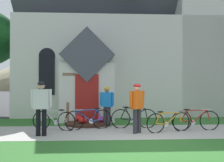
{
  "coord_description": "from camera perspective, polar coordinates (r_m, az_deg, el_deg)",
  "views": [
    {
      "loc": [
        -1.35,
        -7.05,
        1.67
      ],
      "look_at": [
        -0.7,
        4.26,
        1.81
      ],
      "focal_mm": 41.29,
      "sensor_mm": 36.0,
      "label": 1
    }
  ],
  "objects": [
    {
      "name": "distant_hill",
      "position": [
        80.11,
        8.37,
        -1.91
      ],
      "size": [
        99.67,
        49.14,
        24.19
      ],
      "primitive_type": "ellipsoid",
      "color": "#847A5B",
      "rests_on": "ground"
    },
    {
      "name": "church_sign",
      "position": [
        11.17,
        -5.24,
        -1.89
      ],
      "size": [
        2.21,
        0.16,
        2.16
      ],
      "color": "#7F6047",
      "rests_on": "ground"
    },
    {
      "name": "bicycle_blue",
      "position": [
        9.28,
        12.4,
        -8.83
      ],
      "size": [
        1.66,
        0.51,
        0.76
      ],
      "color": "black",
      "rests_on": "ground"
    },
    {
      "name": "cyclist_in_yellow_jersey",
      "position": [
        10.25,
        -1.12,
        -4.99
      ],
      "size": [
        0.55,
        0.42,
        1.58
      ],
      "color": "#2D2D33",
      "rests_on": "ground"
    },
    {
      "name": "flower_bed",
      "position": [
        10.82,
        -5.35,
        -9.14
      ],
      "size": [
        1.85,
        1.85,
        0.34
      ],
      "color": "#382319",
      "rests_on": "ground"
    },
    {
      "name": "bicycle_silver",
      "position": [
        9.67,
        -12.76,
        -8.47
      ],
      "size": [
        1.64,
        0.57,
        0.78
      ],
      "color": "black",
      "rests_on": "ground"
    },
    {
      "name": "sidewalk_slab",
      "position": [
        9.32,
        7.34,
        -11.02
      ],
      "size": [
        32.0,
        2.69,
        0.01
      ],
      "primitive_type": "cube",
      "color": "#A8A59E",
      "rests_on": "ground"
    },
    {
      "name": "bicycle_white",
      "position": [
        9.93,
        4.85,
        -8.16
      ],
      "size": [
        1.77,
        0.1,
        0.84
      ],
      "color": "black",
      "rests_on": "ground"
    },
    {
      "name": "bicycle_orange",
      "position": [
        9.65,
        -5.17,
        -8.42
      ],
      "size": [
        1.72,
        0.53,
        0.8
      ],
      "color": "black",
      "rests_on": "ground"
    },
    {
      "name": "bicycle_green",
      "position": [
        9.9,
        17.98,
        -8.2
      ],
      "size": [
        1.75,
        0.09,
        0.79
      ],
      "color": "black",
      "rests_on": "ground"
    },
    {
      "name": "cyclist_in_orange_jersey",
      "position": [
        8.81,
        5.57,
        -5.15
      ],
      "size": [
        0.55,
        0.53,
        1.69
      ],
      "color": "#2D2D33",
      "rests_on": "ground"
    },
    {
      "name": "church_building",
      "position": [
        17.23,
        4.15,
        10.2
      ],
      "size": [
        12.33,
        10.81,
        13.72
      ],
      "color": "silver",
      "rests_on": "ground"
    },
    {
      "name": "cyclist_in_red_jersey",
      "position": [
        8.64,
        -15.4,
        -4.84
      ],
      "size": [
        0.68,
        0.29,
        1.76
      ],
      "color": "black",
      "rests_on": "ground"
    },
    {
      "name": "church_lawn",
      "position": [
        11.76,
        5.06,
        -8.87
      ],
      "size": [
        24.0,
        2.33,
        0.01
      ],
      "primitive_type": "cube",
      "color": "#2D6628",
      "rests_on": "ground"
    },
    {
      "name": "grass_verge",
      "position": [
        6.89,
        11.37,
        -14.7
      ],
      "size": [
        32.0,
        2.39,
        0.01
      ],
      "primitive_type": "cube",
      "color": "#2D6628",
      "rests_on": "ground"
    },
    {
      "name": "ground",
      "position": [
        11.25,
        3.7,
        -9.26
      ],
      "size": [
        140.0,
        140.0,
        0.0
      ],
      "primitive_type": "plane",
      "color": "#333335"
    },
    {
      "name": "roadside_conifer",
      "position": [
        21.08,
        23.45,
        7.06
      ],
      "size": [
        3.2,
        3.2,
        7.25
      ],
      "color": "#3D2D1E",
      "rests_on": "ground"
    }
  ]
}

